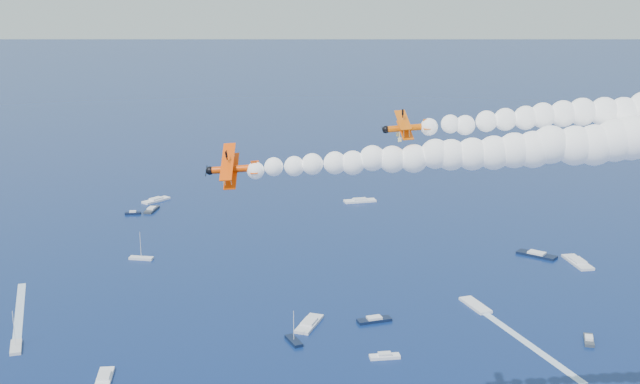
# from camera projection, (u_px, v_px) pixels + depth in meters

# --- Properties ---
(biplane_lead) EXTENTS (8.24, 9.41, 6.00)m
(biplane_lead) POSITION_uv_depth(u_px,v_px,m) (407.00, 128.00, 112.86)
(biplane_lead) COLOR #E05704
(biplane_trail) EXTENTS (9.06, 10.66, 8.18)m
(biplane_trail) POSITION_uv_depth(u_px,v_px,m) (233.00, 169.00, 112.18)
(biplane_trail) COLOR #F34505
(smoke_trail_trail) EXTENTS (67.71, 37.34, 11.54)m
(smoke_trail_trail) POSITION_uv_depth(u_px,v_px,m) (483.00, 152.00, 110.79)
(smoke_trail_trail) COLOR white
(spectator_boats) EXTENTS (215.34, 192.70, 0.70)m
(spectator_boats) POSITION_uv_depth(u_px,v_px,m) (386.00, 306.00, 210.44)
(spectator_boats) COLOR silver
(spectator_boats) RESTS_ON ground
(boat_wakes) EXTENTS (145.72, 111.09, 0.04)m
(boat_wakes) POSITION_uv_depth(u_px,v_px,m) (273.00, 377.00, 174.64)
(boat_wakes) COLOR white
(boat_wakes) RESTS_ON ground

